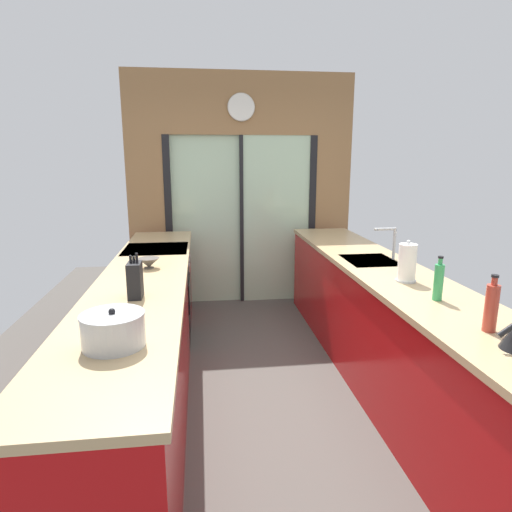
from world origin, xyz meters
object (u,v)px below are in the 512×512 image
Objects in this scene: stock_pot at (113,330)px; soap_bottle_near at (491,307)px; soap_bottle_far at (439,281)px; oven_range at (158,296)px; knife_block at (135,280)px; mixing_bowl at (149,263)px; paper_towel_roll at (407,263)px.

soap_bottle_near is at bearing -1.70° from stock_pot.
stock_pot is 1.06× the size of soap_bottle_far.
soap_bottle_far is (1.80, -1.75, 0.58)m from oven_range.
knife_block reaches higher than stock_pot.
stock_pot is 1.78m from soap_bottle_near.
soap_bottle_far is at bearing -44.15° from oven_range.
oven_range is at bearing 90.72° from knife_block.
mixing_bowl is at bearing 90.00° from stock_pot.
soap_bottle_near is (1.80, -2.22, 0.59)m from oven_range.
oven_range is 3.35× the size of knife_block.
soap_bottle_far is at bearing 90.00° from soap_bottle_near.
knife_block is at bearing 171.19° from soap_bottle_far.
mixing_bowl is 1.88m from paper_towel_roll.
oven_range is 5.65× the size of mixing_bowl.
knife_block is (0.02, -1.47, 0.57)m from oven_range.
stock_pot is at bearing -166.55° from soap_bottle_far.
stock_pot is (0.00, -1.42, 0.03)m from mixing_bowl.
stock_pot reaches higher than oven_range.
paper_towel_roll reaches higher than soap_bottle_near.
oven_range is 3.19× the size of paper_towel_roll.
stock_pot is 0.98× the size of paper_towel_roll.
soap_bottle_near is (1.78, -0.75, 0.01)m from knife_block.
paper_towel_roll is (-0.00, 0.88, 0.01)m from soap_bottle_near.
oven_range is 2.32m from paper_towel_roll.
mixing_bowl is 1.42m from stock_pot.
mixing_bowl is at bearing 161.64° from paper_towel_roll.
soap_bottle_near reaches higher than mixing_bowl.
soap_bottle_near is 1.06× the size of soap_bottle_far.
stock_pot reaches higher than mixing_bowl.
knife_block is at bearing 157.03° from soap_bottle_near.
soap_bottle_far is (1.78, -0.28, 0.00)m from knife_block.
knife_block reaches higher than mixing_bowl.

